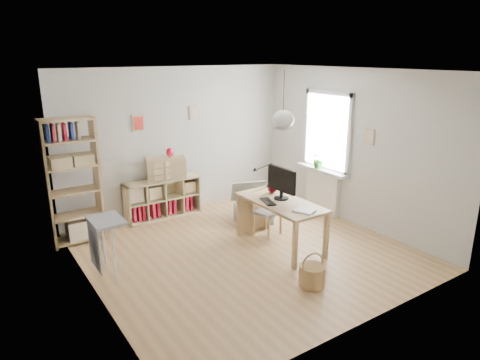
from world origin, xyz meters
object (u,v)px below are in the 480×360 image
desk (281,207)px  drawer_chest (166,168)px  tall_bookshelf (72,177)px  monitor (282,181)px  cube_shelf (161,201)px  storage_chest (253,209)px  chair (265,209)px

desk → drawer_chest: size_ratio=2.16×
tall_bookshelf → monitor: tall_bookshelf is taller
tall_bookshelf → monitor: (2.66, -1.87, -0.06)m
tall_bookshelf → drawer_chest: size_ratio=2.87×
cube_shelf → storage_chest: cube_shelf is taller
desk → monitor: size_ratio=2.60×
desk → tall_bookshelf: tall_bookshelf is taller
storage_chest → tall_bookshelf: bearing=-175.9°
tall_bookshelf → cube_shelf: bearing=10.2°
desk → monitor: bearing=46.5°
desk → storage_chest: bearing=76.4°
chair → drawer_chest: (-0.99, 1.68, 0.48)m
tall_bookshelf → chair: bearing=-28.2°
storage_chest → monitor: 1.32m
drawer_chest → tall_bookshelf: bearing=-154.1°
desk → cube_shelf: 2.48m
chair → storage_chest: bearing=59.6°
tall_bookshelf → storage_chest: 3.10m
chair → drawer_chest: size_ratio=1.11×
storage_chest → desk: bearing=-82.9°
cube_shelf → chair: size_ratio=1.82×
drawer_chest → monitor: bearing=-47.4°
chair → desk: bearing=-114.2°
cube_shelf → tall_bookshelf: bearing=-169.8°
desk → monitor: monitor is taller
monitor → drawer_chest: monitor is taller
chair → monitor: monitor is taller
drawer_chest → chair: bearing=-41.6°
chair → monitor: bearing=-106.3°
monitor → drawer_chest: 2.33m
storage_chest → monitor: size_ratio=1.55×
desk → chair: 0.57m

